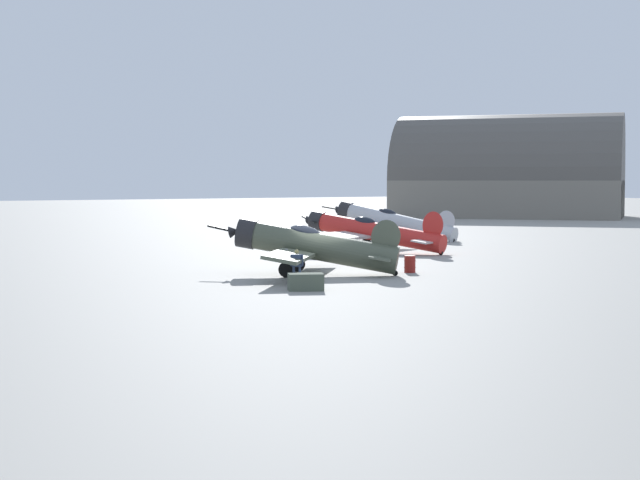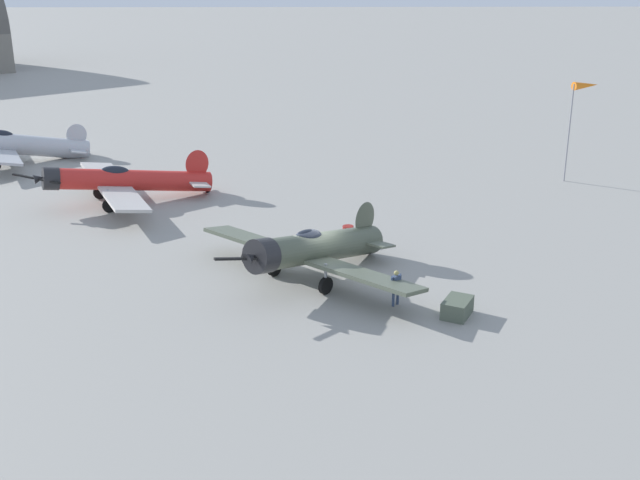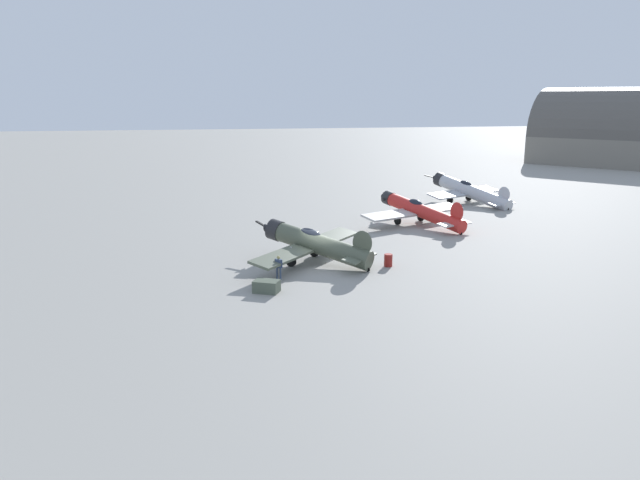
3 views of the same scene
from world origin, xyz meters
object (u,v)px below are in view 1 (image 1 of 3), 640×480
Objects in this scene: airplane_foreground at (311,246)px; fuel_drum at (410,264)px; airplane_far_line at (393,222)px; ground_crew_mechanic at (297,263)px; airplane_mid_apron at (371,231)px; equipment_crate at (306,282)px.

airplane_foreground reaches higher than fuel_drum.
ground_crew_mechanic is at bearing 109.62° from airplane_far_line.
airplane_mid_apron is 24.11m from equipment_crate.
airplane_foreground is 6.37× the size of ground_crew_mechanic.
airplane_foreground is 31.10m from airplane_far_line.
ground_crew_mechanic is (-3.55, 3.10, -0.51)m from airplane_foreground.
airplane_foreground is 16.83m from airplane_mid_apron.
fuel_drum is at bearing -158.42° from airplane_foreground.
fuel_drum is (4.14, -9.23, 0.08)m from equipment_crate.
airplane_mid_apron is 21.53m from ground_crew_mechanic.
ground_crew_mechanic is 8.30m from fuel_drum.
airplane_foreground is 11.49× the size of fuel_drum.
ground_crew_mechanic reaches higher than fuel_drum.
ground_crew_mechanic is at bearing 91.24° from airplane_foreground.
airplane_far_line reaches higher than ground_crew_mechanic.
fuel_drum is (1.65, -8.12, -0.53)m from ground_crew_mechanic.
airplane_foreground is 7.46m from equipment_crate.
airplane_foreground is at bearing 5.94° from ground_crew_mechanic.
airplane_foreground is at bearing 109.02° from airplane_far_line.
airplane_mid_apron is (11.44, -12.34, -0.08)m from airplane_foreground.
airplane_mid_apron is at bearing 110.81° from airplane_far_line.
airplane_foreground is 5.64× the size of equipment_crate.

